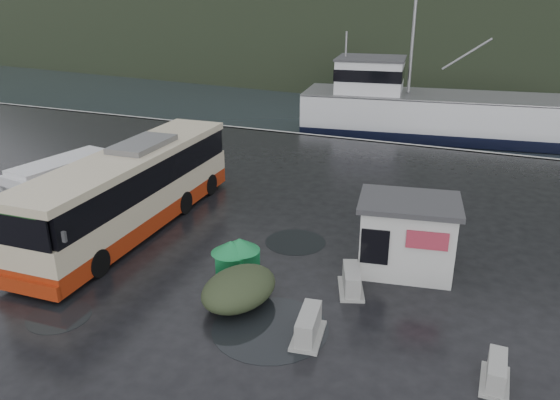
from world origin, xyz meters
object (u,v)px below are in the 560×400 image
at_px(white_van, 67,204).
at_px(dome_tent, 240,303).
at_px(coach_bus, 136,227).
at_px(waste_bin_left, 232,277).
at_px(ticket_kiosk, 404,270).
at_px(jersey_barrier_c, 494,383).
at_px(fishing_trawler, 445,120).
at_px(jersey_barrier_a, 351,291).
at_px(jersey_barrier_b, 308,337).
at_px(waste_bin_right, 241,275).

bearing_deg(white_van, dome_tent, -13.93).
bearing_deg(coach_bus, waste_bin_left, -24.53).
bearing_deg(ticket_kiosk, waste_bin_left, -161.94).
distance_m(waste_bin_left, dome_tent, 1.86).
distance_m(jersey_barrier_c, fishing_trawler, 32.34).
height_order(jersey_barrier_a, jersey_barrier_b, jersey_barrier_b).
height_order(dome_tent, jersey_barrier_c, dome_tent).
xyz_separation_m(dome_tent, jersey_barrier_c, (8.13, -0.97, 0.00)).
distance_m(dome_tent, ticket_kiosk, 6.51).
xyz_separation_m(jersey_barrier_a, jersey_barrier_c, (4.88, -3.21, 0.00)).
relative_size(ticket_kiosk, jersey_barrier_b, 2.10).
distance_m(white_van, jersey_barrier_c, 20.90).
relative_size(dome_tent, ticket_kiosk, 0.82).
height_order(waste_bin_right, jersey_barrier_b, waste_bin_right).
relative_size(waste_bin_right, jersey_barrier_a, 0.89).
height_order(white_van, jersey_barrier_a, white_van).
relative_size(white_van, jersey_barrier_c, 3.70).
relative_size(waste_bin_right, jersey_barrier_c, 1.01).
height_order(dome_tent, ticket_kiosk, ticket_kiosk).
bearing_deg(jersey_barrier_b, fishing_trawler, 89.21).
xyz_separation_m(waste_bin_left, jersey_barrier_a, (4.32, 0.72, 0.00)).
relative_size(white_van, waste_bin_left, 3.76).
relative_size(waste_bin_left, fishing_trawler, 0.05).
xyz_separation_m(jersey_barrier_b, jersey_barrier_c, (5.35, -0.04, 0.00)).
bearing_deg(jersey_barrier_c, jersey_barrier_b, 179.53).
height_order(white_van, jersey_barrier_b, white_van).
relative_size(jersey_barrier_a, jersey_barrier_b, 0.97).
height_order(jersey_barrier_c, fishing_trawler, fishing_trawler).
xyz_separation_m(coach_bus, fishing_trawler, (10.29, 27.05, 0.00)).
relative_size(jersey_barrier_b, jersey_barrier_c, 1.16).
bearing_deg(jersey_barrier_b, jersey_barrier_a, 81.53).
bearing_deg(coach_bus, waste_bin_right, -21.73).
xyz_separation_m(white_van, waste_bin_right, (11.08, -3.19, 0.00)).
relative_size(white_van, waste_bin_right, 3.68).
bearing_deg(fishing_trawler, dome_tent, -103.36).
bearing_deg(waste_bin_left, jersey_barrier_b, -32.47).
bearing_deg(jersey_barrier_a, dome_tent, -145.45).
distance_m(coach_bus, jersey_barrier_b, 10.99).
bearing_deg(waste_bin_left, white_van, 162.39).
height_order(waste_bin_right, ticket_kiosk, ticket_kiosk).
bearing_deg(waste_bin_left, ticket_kiosk, 27.22).
bearing_deg(fishing_trawler, ticket_kiosk, -94.21).
relative_size(jersey_barrier_c, fishing_trawler, 0.06).
bearing_deg(jersey_barrier_a, ticket_kiosk, 57.12).
xyz_separation_m(waste_bin_right, jersey_barrier_c, (8.97, -2.75, 0.00)).
distance_m(waste_bin_left, jersey_barrier_a, 4.38).
distance_m(jersey_barrier_b, fishing_trawler, 31.93).
bearing_deg(dome_tent, waste_bin_right, 115.10).
xyz_separation_m(coach_bus, jersey_barrier_b, (9.85, -4.88, 0.00)).
bearing_deg(coach_bus, jersey_barrier_c, -20.45).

